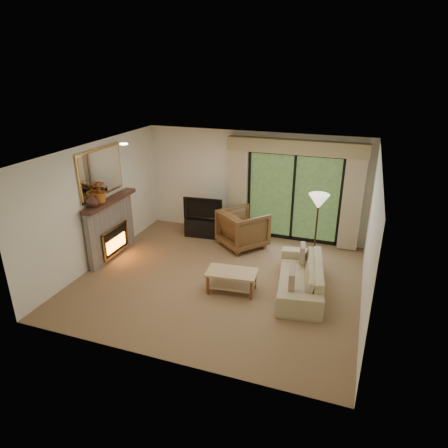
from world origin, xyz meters
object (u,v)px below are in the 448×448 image
(armchair, at_px, (243,229))
(coffee_table, at_px, (232,281))
(sofa, at_px, (300,276))
(media_console, at_px, (204,227))

(armchair, relative_size, coffee_table, 1.04)
(sofa, xyz_separation_m, coffee_table, (-1.23, -0.48, -0.09))
(sofa, height_order, coffee_table, sofa)
(armchair, distance_m, sofa, 2.24)
(armchair, xyz_separation_m, coffee_table, (0.39, -2.02, -0.24))
(media_console, distance_m, sofa, 3.27)
(media_console, relative_size, sofa, 0.45)
(media_console, height_order, sofa, sofa)
(sofa, distance_m, coffee_table, 1.32)
(armchair, bearing_deg, coffee_table, 140.32)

